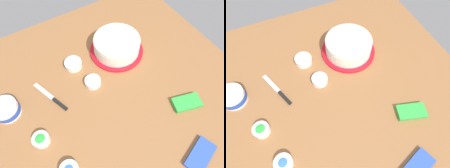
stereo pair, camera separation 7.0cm
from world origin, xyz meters
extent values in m
plane|color=#936038|center=(0.00, 0.00, 0.00)|extent=(1.54, 1.54, 0.00)
cylinder|color=red|center=(0.23, 0.31, 0.01)|extent=(0.31, 0.31, 0.01)
cylinder|color=#DBB77A|center=(0.23, 0.31, 0.05)|extent=(0.24, 0.24, 0.06)
cylinder|color=white|center=(0.23, 0.31, 0.05)|extent=(0.26, 0.26, 0.07)
ellipsoid|color=white|center=(0.23, 0.31, 0.10)|extent=(0.26, 0.26, 0.04)
cylinder|color=white|center=(-0.42, 0.25, 0.04)|extent=(0.12, 0.12, 0.07)
cylinder|color=#2347B2|center=(-0.42, 0.25, 0.03)|extent=(0.12, 0.12, 0.03)
cylinder|color=white|center=(-0.42, 0.25, 0.06)|extent=(0.11, 0.11, 0.01)
cube|color=silver|center=(-0.23, 0.27, 0.01)|extent=(0.07, 0.14, 0.00)
cube|color=black|center=(-0.19, 0.16, 0.01)|extent=(0.05, 0.10, 0.01)
cylinder|color=white|center=(0.01, 0.18, 0.02)|extent=(0.08, 0.08, 0.03)
cylinder|color=pink|center=(0.01, 0.18, 0.02)|extent=(0.07, 0.07, 0.01)
ellipsoid|color=pink|center=(0.01, 0.18, 0.02)|extent=(0.06, 0.06, 0.02)
cylinder|color=white|center=(-0.33, 0.03, 0.02)|extent=(0.08, 0.08, 0.04)
cylinder|color=green|center=(-0.33, 0.03, 0.03)|extent=(0.06, 0.06, 0.01)
ellipsoid|color=green|center=(-0.33, 0.03, 0.03)|extent=(0.05, 0.05, 0.02)
cylinder|color=white|center=(-0.03, 0.34, 0.02)|extent=(0.09, 0.09, 0.04)
cylinder|color=yellow|center=(-0.03, 0.34, 0.02)|extent=(0.08, 0.08, 0.01)
ellipsoid|color=yellow|center=(-0.03, 0.34, 0.03)|extent=(0.07, 0.07, 0.02)
cube|color=#2D51B2|center=(0.23, -0.39, 0.01)|extent=(0.18, 0.13, 0.02)
cube|color=green|center=(0.35, -0.17, 0.01)|extent=(0.16, 0.11, 0.02)
camera|label=1|loc=(-0.19, -0.35, 0.91)|focal=32.02mm
camera|label=2|loc=(-0.13, -0.38, 0.91)|focal=32.02mm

